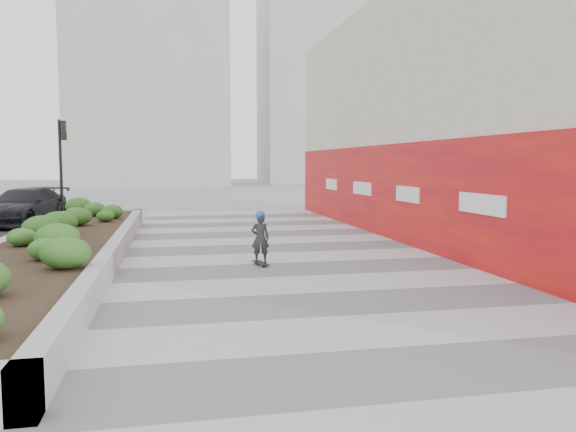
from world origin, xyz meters
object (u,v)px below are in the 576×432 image
at_px(traffic_signal_near, 62,155).
at_px(car_dark, 24,206).
at_px(skateboarder, 260,238).
at_px(planter, 58,245).

bearing_deg(traffic_signal_near, car_dark, -136.93).
distance_m(traffic_signal_near, skateboarder, 13.69).
xyz_separation_m(traffic_signal_near, skateboarder, (6.46, -11.89, -2.10)).
bearing_deg(planter, traffic_signal_near, 99.35).
bearing_deg(skateboarder, planter, 153.20).
distance_m(traffic_signal_near, car_dark, 2.69).
distance_m(planter, traffic_signal_near, 10.90).
bearing_deg(car_dark, skateboarder, -41.51).
bearing_deg(traffic_signal_near, planter, -80.65).
bearing_deg(traffic_signal_near, skateboarder, -61.50).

